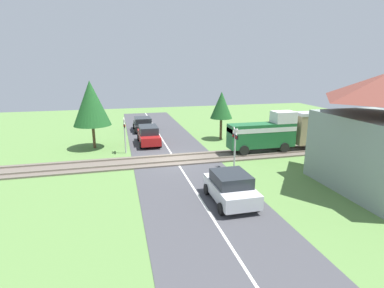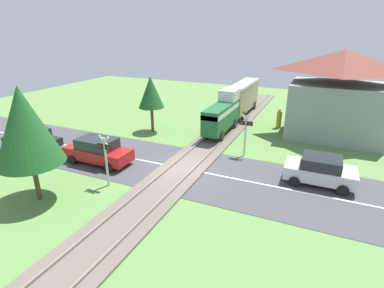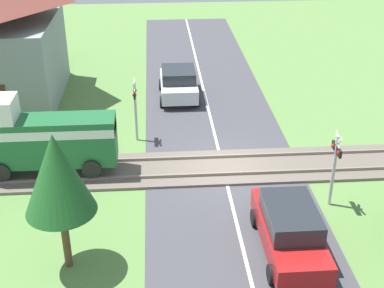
{
  "view_description": "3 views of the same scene",
  "coord_description": "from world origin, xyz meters",
  "px_view_note": "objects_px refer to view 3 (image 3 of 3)",
  "views": [
    {
      "loc": [
        21.31,
        -4.02,
        6.96
      ],
      "look_at": [
        0.0,
        1.29,
        1.2
      ],
      "focal_mm": 28.0,
      "sensor_mm": 36.0,
      "label": 1
    },
    {
      "loc": [
        7.39,
        -15.11,
        8.12
      ],
      "look_at": [
        0.0,
        1.29,
        1.2
      ],
      "focal_mm": 28.0,
      "sensor_mm": 36.0,
      "label": 2
    },
    {
      "loc": [
        -18.95,
        2.68,
        11.18
      ],
      "look_at": [
        0.0,
        1.29,
        1.2
      ],
      "focal_mm": 50.0,
      "sensor_mm": 36.0,
      "label": 3
    }
  ],
  "objects_px": {
    "station_building": "(6,38)",
    "crossing_signal_west_approach": "(335,160)",
    "car_far_side": "(179,83)",
    "crossing_signal_east_approach": "(135,102)",
    "car_near_crossing": "(290,229)"
  },
  "relations": [
    {
      "from": "car_near_crossing",
      "to": "crossing_signal_east_approach",
      "type": "bearing_deg",
      "value": 31.35
    },
    {
      "from": "car_near_crossing",
      "to": "car_far_side",
      "type": "bearing_deg",
      "value": 12.38
    },
    {
      "from": "car_near_crossing",
      "to": "station_building",
      "type": "height_order",
      "value": "station_building"
    },
    {
      "from": "car_near_crossing",
      "to": "crossing_signal_east_approach",
      "type": "xyz_separation_m",
      "value": [
        8.26,
        5.03,
        1.03
      ]
    },
    {
      "from": "car_far_side",
      "to": "crossing_signal_east_approach",
      "type": "bearing_deg",
      "value": 156.08
    },
    {
      "from": "car_far_side",
      "to": "station_building",
      "type": "relative_size",
      "value": 0.5
    },
    {
      "from": "car_near_crossing",
      "to": "crossing_signal_west_approach",
      "type": "xyz_separation_m",
      "value": [
        2.51,
        -2.15,
        1.03
      ]
    },
    {
      "from": "car_far_side",
      "to": "crossing_signal_west_approach",
      "type": "distance_m",
      "value": 11.79
    },
    {
      "from": "car_near_crossing",
      "to": "crossing_signal_east_approach",
      "type": "height_order",
      "value": "crossing_signal_east_approach"
    },
    {
      "from": "crossing_signal_east_approach",
      "to": "station_building",
      "type": "bearing_deg",
      "value": 50.83
    },
    {
      "from": "crossing_signal_west_approach",
      "to": "car_near_crossing",
      "type": "bearing_deg",
      "value": 139.35
    },
    {
      "from": "crossing_signal_east_approach",
      "to": "car_far_side",
      "type": "bearing_deg",
      "value": -23.92
    },
    {
      "from": "car_near_crossing",
      "to": "crossing_signal_west_approach",
      "type": "height_order",
      "value": "crossing_signal_west_approach"
    },
    {
      "from": "station_building",
      "to": "crossing_signal_west_approach",
      "type": "bearing_deg",
      "value": -128.92
    },
    {
      "from": "car_near_crossing",
      "to": "crossing_signal_east_approach",
      "type": "relative_size",
      "value": 1.51
    }
  ]
}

